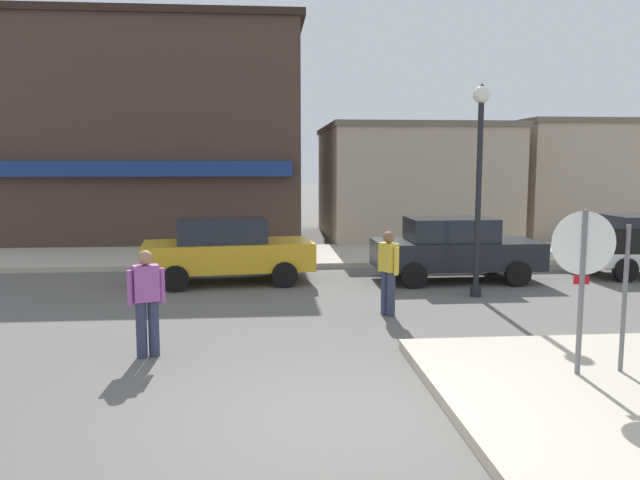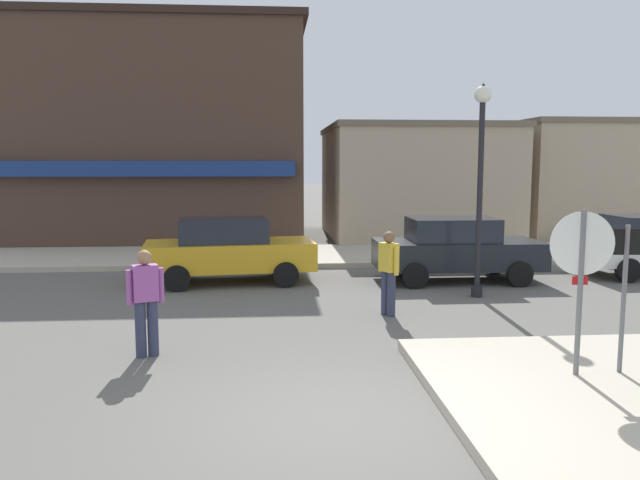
% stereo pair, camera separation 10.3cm
% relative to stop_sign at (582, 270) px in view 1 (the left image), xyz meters
% --- Properties ---
extents(ground_plane, '(160.00, 160.00, 0.00)m').
position_rel_stop_sign_xyz_m(ground_plane, '(-3.18, -0.91, -1.52)').
color(ground_plane, '#5B5954').
extents(kerb_far, '(80.00, 4.00, 0.15)m').
position_rel_stop_sign_xyz_m(kerb_far, '(-3.18, 11.23, -1.44)').
color(kerb_far, '#B7AD99').
rests_on(kerb_far, ground).
extents(stop_sign, '(0.82, 0.11, 2.30)m').
position_rel_stop_sign_xyz_m(stop_sign, '(0.00, 0.00, 0.00)').
color(stop_sign, slate).
rests_on(stop_sign, ground).
extents(one_way_sign, '(0.60, 0.08, 2.10)m').
position_rel_stop_sign_xyz_m(one_way_sign, '(0.62, 0.04, -0.19)').
color(one_way_sign, slate).
rests_on(one_way_sign, ground).
extents(lamp_post, '(0.36, 0.36, 4.54)m').
position_rel_stop_sign_xyz_m(lamp_post, '(0.49, 5.41, 1.44)').
color(lamp_post, black).
rests_on(lamp_post, ground).
extents(parked_car_nearest, '(4.17, 2.23, 1.56)m').
position_rel_stop_sign_xyz_m(parked_car_nearest, '(-4.99, 7.45, -0.71)').
color(parked_car_nearest, gold).
rests_on(parked_car_nearest, ground).
extents(parked_car_second, '(4.00, 1.88, 1.56)m').
position_rel_stop_sign_xyz_m(parked_car_second, '(0.56, 7.23, -0.71)').
color(parked_car_second, black).
rests_on(parked_car_second, ground).
extents(pedestrian_crossing_near, '(0.36, 0.53, 1.61)m').
position_rel_stop_sign_xyz_m(pedestrian_crossing_near, '(-1.74, 3.92, -0.65)').
color(pedestrian_crossing_near, '#2D334C').
rests_on(pedestrian_crossing_near, ground).
extents(pedestrian_crossing_far, '(0.55, 0.33, 1.61)m').
position_rel_stop_sign_xyz_m(pedestrian_crossing_far, '(-5.82, 1.69, -0.65)').
color(pedestrian_crossing_far, '#2D334C').
rests_on(pedestrian_crossing_far, ground).
extents(building_corner_shop, '(12.09, 7.61, 7.85)m').
position_rel_stop_sign_xyz_m(building_corner_shop, '(-8.73, 16.79, 2.41)').
color(building_corner_shop, '#473328').
rests_on(building_corner_shop, ground).
extents(building_storefront_left_near, '(6.66, 7.39, 4.29)m').
position_rel_stop_sign_xyz_m(building_storefront_left_near, '(1.58, 16.59, 0.63)').
color(building_storefront_left_near, tan).
rests_on(building_storefront_left_near, ground).
extents(building_storefront_left_mid, '(6.43, 7.22, 4.49)m').
position_rel_stop_sign_xyz_m(building_storefront_left_mid, '(8.60, 17.26, 0.73)').
color(building_storefront_left_mid, tan).
rests_on(building_storefront_left_mid, ground).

